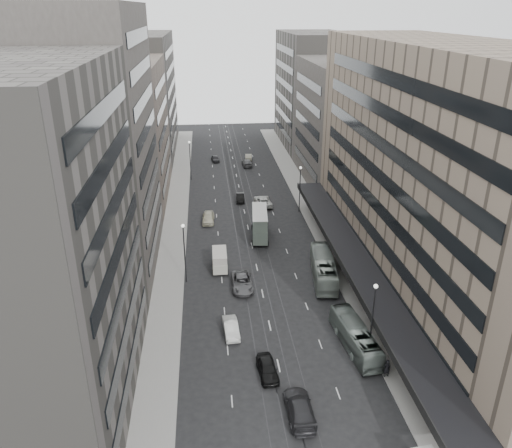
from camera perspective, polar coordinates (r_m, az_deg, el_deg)
name	(u,v)px	position (r m, az deg, el deg)	size (l,w,h in m)	color
ground	(271,331)	(57.29, 1.70, -12.09)	(220.00, 220.00, 0.00)	black
sidewalk_right	(309,205)	(91.90, 6.07, 2.12)	(4.00, 125.00, 0.15)	gray
sidewalk_left	(177,211)	(90.19, -9.04, 1.53)	(4.00, 125.00, 0.15)	gray
department_store	(442,176)	(63.66, 20.47, 5.20)	(19.20, 60.00, 30.00)	#7A6959
building_right_mid	(343,123)	(104.29, 9.94, 11.32)	(15.00, 28.00, 24.00)	#433E3A
building_right_far	(313,90)	(132.61, 6.51, 14.93)	(15.00, 32.00, 28.00)	#625E58
building_left_a	(25,252)	(44.91, -24.91, -2.92)	(15.00, 28.00, 30.00)	#625E58
building_left_b	(89,145)	(68.84, -18.58, 8.55)	(15.00, 26.00, 34.00)	#433E3A
building_left_c	(122,132)	(95.68, -15.07, 10.10)	(15.00, 28.00, 25.00)	#726458
building_left_d	(141,95)	(127.54, -13.05, 14.16)	(15.00, 38.00, 28.00)	#625E58
lamp_right_near	(373,311)	(52.40, 13.24, -9.66)	(0.44, 0.44, 8.32)	#262628
lamp_right_far	(300,184)	(87.41, 5.06, 4.61)	(0.44, 0.44, 8.32)	#262628
lamp_left_near	(184,246)	(64.68, -8.21, -2.55)	(0.44, 0.44, 8.32)	#262628
lamp_left_far	(190,156)	(105.05, -7.56, 7.73)	(0.44, 0.44, 8.32)	#262628
bus_near	(355,337)	(55.03, 11.30, -12.51)	(2.32, 9.91, 2.76)	gray
bus_far	(323,268)	(67.07, 7.72, -4.99)	(2.67, 11.41, 3.18)	gray
double_decker	(260,223)	(77.91, 0.42, 0.08)	(3.07, 8.27, 4.43)	slate
panel_van	(220,260)	(68.88, -4.17, -4.09)	(2.20, 4.39, 2.76)	beige
sedan_0	(267,368)	(51.01, 1.32, -16.18)	(1.79, 4.44, 1.51)	black
sedan_1	(231,328)	(56.47, -2.88, -11.79)	(1.54, 4.42, 1.46)	silver
sedan_2	(242,282)	(64.75, -1.59, -6.68)	(2.63, 5.70, 1.58)	#58585A
sedan_3	(300,408)	(47.07, 5.00, -20.23)	(2.35, 5.79, 1.68)	#252527
sedan_4	(208,218)	(84.46, -5.47, 0.74)	(1.98, 4.93, 1.68)	beige
sedan_5	(240,197)	(93.59, -1.81, 3.05)	(1.47, 4.21, 1.39)	black
sedan_6	(263,201)	(91.41, 0.78, 2.64)	(2.73, 5.93, 1.65)	silver
sedan_7	(247,163)	(115.29, -1.05, 7.04)	(2.07, 5.10, 1.48)	#575759
sedan_8	(215,159)	(119.01, -4.67, 7.46)	(1.63, 4.04, 1.38)	black
sedan_9	(248,157)	(119.92, -0.87, 7.68)	(1.55, 4.43, 1.46)	#9F9984
pedestrian	(387,368)	(52.02, 14.72, -15.65)	(0.72, 0.47, 1.97)	black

